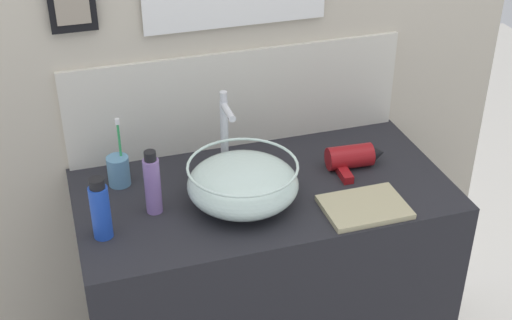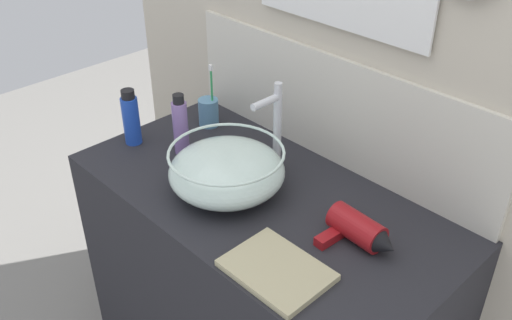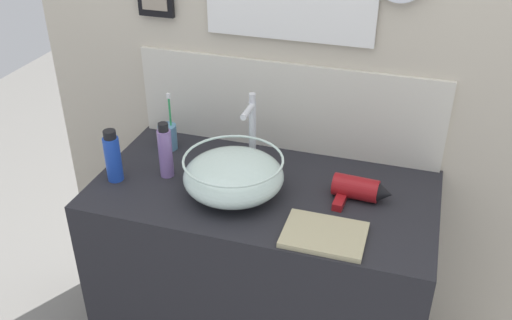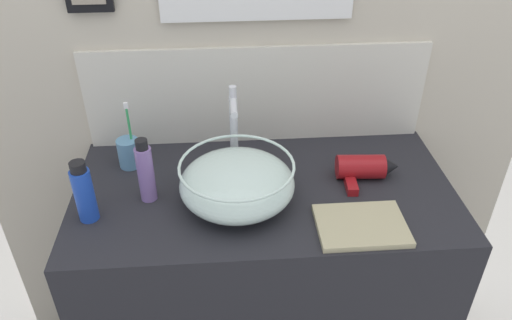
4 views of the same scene
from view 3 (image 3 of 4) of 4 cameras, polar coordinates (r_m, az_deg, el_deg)
vanity_counter at (r=2.08m, az=0.64°, el=-13.02°), size 1.08×0.56×0.88m
back_panel at (r=1.93m, az=3.42°, el=9.57°), size 1.83×0.10×2.36m
glass_bowl_sink at (r=1.75m, az=-2.26°, el=-1.55°), size 0.31×0.31×0.13m
faucet at (r=1.86m, az=-0.46°, el=3.38°), size 0.02×0.11×0.26m
hair_drier at (r=1.77m, az=10.33°, el=-2.93°), size 0.18×0.13×0.07m
toothbrush_cup at (r=2.03m, az=-8.81°, el=2.35°), size 0.06×0.06×0.21m
shampoo_bottle at (r=1.86m, az=-14.13°, el=0.31°), size 0.05×0.05×0.18m
lotion_bottle at (r=1.85m, az=-9.05°, el=0.85°), size 0.05×0.05×0.19m
hand_towel at (r=1.61m, az=6.84°, el=-7.43°), size 0.23×0.17×0.02m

